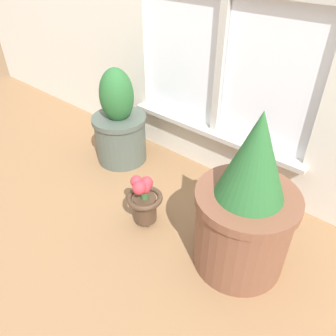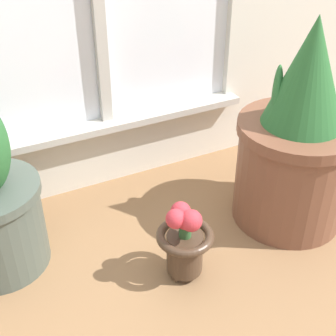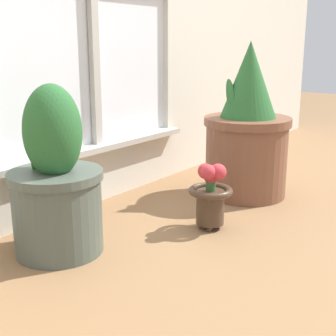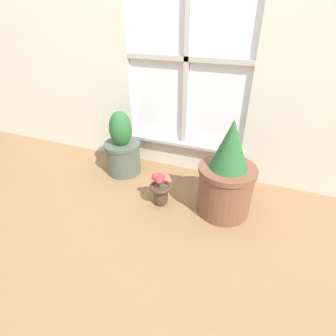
# 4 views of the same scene
# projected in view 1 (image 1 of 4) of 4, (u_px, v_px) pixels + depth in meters

# --- Properties ---
(ground_plane) EXTENTS (10.00, 10.00, 0.00)m
(ground_plane) POSITION_uv_depth(u_px,v_px,m) (128.00, 231.00, 1.45)
(ground_plane) COLOR olive
(potted_plant_left) EXTENTS (0.29, 0.29, 0.53)m
(potted_plant_left) POSITION_uv_depth(u_px,v_px,m) (120.00, 125.00, 1.78)
(potted_plant_left) COLOR #4C564C
(potted_plant_left) RESTS_ON ground_plane
(potted_plant_right) EXTENTS (0.37, 0.37, 0.66)m
(potted_plant_right) POSITION_uv_depth(u_px,v_px,m) (246.00, 209.00, 1.16)
(potted_plant_right) COLOR brown
(potted_plant_right) RESTS_ON ground_plane
(flower_vase) EXTENTS (0.16, 0.16, 0.25)m
(flower_vase) POSITION_uv_depth(u_px,v_px,m) (144.00, 200.00, 1.42)
(flower_vase) COLOR #473323
(flower_vase) RESTS_ON ground_plane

